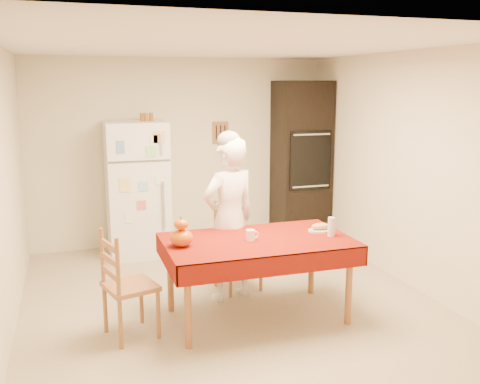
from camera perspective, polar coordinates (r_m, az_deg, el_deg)
name	(u,v)px	position (r m, az deg, el deg)	size (l,w,h in m)	color
floor	(229,302)	(5.49, -1.15, -11.63)	(4.50, 4.50, 0.00)	tan
room_shell	(229,141)	(5.08, -1.22, 5.47)	(4.02, 4.52, 2.51)	beige
refrigerator	(137,189)	(6.89, -10.90, 0.33)	(0.75, 0.74, 1.70)	white
oven_cabinet	(301,161)	(7.51, 6.53, 3.30)	(0.70, 0.62, 2.20)	black
dining_table	(257,246)	(4.91, 1.85, -5.81)	(1.70, 1.00, 0.76)	brown
chair_far	(235,242)	(5.70, -0.51, -5.31)	(0.49, 0.47, 0.95)	brown
chair_left	(123,281)	(4.70, -12.37, -9.29)	(0.50, 0.51, 0.95)	brown
seated_woman	(229,220)	(5.32, -1.15, -2.97)	(0.60, 0.40, 1.65)	white
coffee_mug	(250,235)	(4.83, 1.11, -4.63)	(0.08, 0.08, 0.10)	white
pumpkin_lower	(181,238)	(4.69, -6.26, -4.88)	(0.20, 0.20, 0.15)	red
pumpkin_upper	(181,224)	(4.65, -6.30, -3.44)	(0.12, 0.12, 0.09)	#E65905
wine_glass	(331,227)	(5.04, 9.71, -3.66)	(0.07, 0.07, 0.18)	silver
bread_plate	(320,230)	(5.20, 8.54, -4.06)	(0.24, 0.24, 0.02)	silver
bread_loaf	(320,226)	(5.19, 8.56, -3.63)	(0.18, 0.10, 0.06)	tan
spice_jar_left	(142,117)	(6.84, -10.43, 7.88)	(0.05, 0.05, 0.10)	brown
spice_jar_mid	(146,117)	(6.85, -9.98, 7.90)	(0.05, 0.05, 0.10)	#965F1B
spice_jar_right	(151,117)	(6.86, -9.46, 7.92)	(0.05, 0.05, 0.10)	brown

